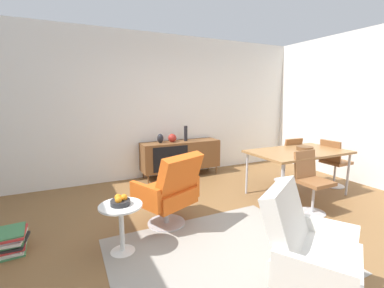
% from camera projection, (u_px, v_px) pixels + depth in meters
% --- Properties ---
extents(ground_plane, '(8.32, 8.32, 0.00)m').
position_uv_depth(ground_plane, '(232.00, 230.00, 3.20)').
color(ground_plane, brown).
extents(wall_back, '(6.80, 0.12, 2.80)m').
position_uv_depth(wall_back, '(161.00, 107.00, 5.25)').
color(wall_back, white).
rests_on(wall_back, ground_plane).
extents(sideboard, '(1.60, 0.45, 0.72)m').
position_uv_depth(sideboard, '(181.00, 155.00, 5.28)').
color(sideboard, brown).
rests_on(sideboard, ground_plane).
extents(vase_cobalt, '(0.07, 0.07, 0.31)m').
position_uv_depth(vase_cobalt, '(186.00, 133.00, 5.26)').
color(vase_cobalt, black).
rests_on(vase_cobalt, sideboard).
extents(vase_sculptural_dark, '(0.16, 0.16, 0.16)m').
position_uv_depth(vase_sculptural_dark, '(172.00, 138.00, 5.14)').
color(vase_sculptural_dark, maroon).
rests_on(vase_sculptural_dark, sideboard).
extents(vase_ceramic_small, '(0.12, 0.12, 0.18)m').
position_uv_depth(vase_ceramic_small, '(160.00, 138.00, 5.04)').
color(vase_ceramic_small, black).
rests_on(vase_ceramic_small, sideboard).
extents(dining_table, '(1.60, 0.90, 0.74)m').
position_uv_depth(dining_table, '(298.00, 153.00, 4.23)').
color(dining_table, olive).
rests_on(dining_table, ground_plane).
extents(wooden_bowl_on_table, '(0.26, 0.26, 0.06)m').
position_uv_depth(wooden_bowl_on_table, '(305.00, 148.00, 4.28)').
color(wooden_bowl_on_table, brown).
rests_on(wooden_bowl_on_table, dining_table).
extents(dining_chair_far_end, '(0.43, 0.41, 0.86)m').
position_uv_depth(dining_chair_far_end, '(334.00, 161.00, 4.65)').
color(dining_chair_far_end, brown).
rests_on(dining_chair_far_end, ground_plane).
extents(dining_chair_front_left, '(0.40, 0.42, 0.86)m').
position_uv_depth(dining_chair_front_left, '(311.00, 179.00, 3.63)').
color(dining_chair_front_left, brown).
rests_on(dining_chair_front_left, ground_plane).
extents(dining_chair_back_right, '(0.42, 0.45, 0.86)m').
position_uv_depth(dining_chair_back_right, '(287.00, 158.00, 4.92)').
color(dining_chair_back_right, brown).
rests_on(dining_chair_back_right, ground_plane).
extents(lounge_chair_red, '(0.86, 0.84, 0.95)m').
position_uv_depth(lounge_chair_red, '(170.00, 190.00, 3.23)').
color(lounge_chair_red, '#D85919').
rests_on(lounge_chair_red, ground_plane).
extents(armchair_black_shell, '(0.89, 0.88, 0.95)m').
position_uv_depth(armchair_black_shell, '(308.00, 251.00, 1.95)').
color(armchair_black_shell, silver).
rests_on(armchair_black_shell, ground_plane).
extents(side_table_round, '(0.44, 0.44, 0.52)m').
position_uv_depth(side_table_round, '(121.00, 223.00, 2.69)').
color(side_table_round, white).
rests_on(side_table_round, ground_plane).
extents(fruit_bowl, '(0.20, 0.20, 0.11)m').
position_uv_depth(fruit_bowl, '(120.00, 201.00, 2.65)').
color(fruit_bowl, '#262628').
rests_on(fruit_bowl, side_table_round).
extents(magazine_stack, '(0.33, 0.40, 0.22)m').
position_uv_depth(magazine_stack, '(10.00, 241.00, 2.73)').
color(magazine_stack, '#3F7F4C').
rests_on(magazine_stack, ground_plane).
extents(area_rug, '(2.20, 1.70, 0.01)m').
position_uv_depth(area_rug, '(221.00, 255.00, 2.68)').
color(area_rug, gray).
rests_on(area_rug, ground_plane).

